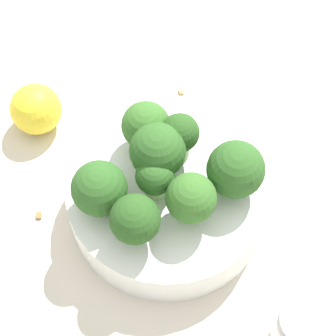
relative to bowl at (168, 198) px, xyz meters
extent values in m
plane|color=beige|center=(0.00, 0.00, -0.03)|extent=(3.00, 3.00, 0.00)
cylinder|color=white|center=(0.00, 0.00, 0.00)|extent=(0.20, 0.20, 0.05)
cylinder|color=#84AD66|center=(0.05, -0.03, 0.04)|extent=(0.02, 0.02, 0.02)
sphere|color=#2D5B23|center=(0.05, -0.03, 0.06)|extent=(0.05, 0.05, 0.05)
cylinder|color=#84AD66|center=(0.00, 0.02, 0.04)|extent=(0.01, 0.01, 0.03)
sphere|color=#2D5B23|center=(0.00, 0.02, 0.06)|extent=(0.05, 0.05, 0.05)
cylinder|color=#8EB770|center=(-0.01, 0.00, 0.04)|extent=(0.03, 0.03, 0.02)
sphere|color=#2D5B23|center=(-0.01, 0.00, 0.06)|extent=(0.04, 0.04, 0.04)
cylinder|color=#8EB770|center=(0.00, -0.04, 0.04)|extent=(0.02, 0.02, 0.03)
sphere|color=#386B28|center=(0.00, -0.04, 0.06)|extent=(0.05, 0.05, 0.05)
cylinder|color=#84AD66|center=(0.01, 0.05, 0.04)|extent=(0.03, 0.03, 0.02)
sphere|color=#386B28|center=(0.01, 0.05, 0.06)|extent=(0.05, 0.05, 0.05)
cylinder|color=#84AD66|center=(-0.06, 0.02, 0.04)|extent=(0.02, 0.02, 0.02)
sphere|color=#2D5B23|center=(-0.06, 0.02, 0.06)|extent=(0.05, 0.05, 0.05)
cylinder|color=#7A9E5B|center=(-0.05, -0.03, 0.04)|extent=(0.02, 0.02, 0.03)
sphere|color=#28511E|center=(-0.05, -0.03, 0.06)|extent=(0.04, 0.04, 0.04)
cylinder|color=#8EB770|center=(0.03, 0.02, 0.04)|extent=(0.03, 0.03, 0.03)
sphere|color=#28511E|center=(0.03, 0.02, 0.06)|extent=(0.04, 0.04, 0.04)
cylinder|color=silver|center=(0.02, -0.17, 0.00)|extent=(0.04, 0.04, 0.05)
cylinder|color=gray|center=(0.02, -0.17, 0.03)|extent=(0.04, 0.04, 0.01)
sphere|color=yellow|center=(-0.06, 0.17, 0.00)|extent=(0.06, 0.06, 0.06)
cube|color=olive|center=(-0.12, 0.06, -0.02)|extent=(0.01, 0.01, 0.01)
cube|color=#AD7F4C|center=(0.09, 0.12, -0.02)|extent=(0.01, 0.01, 0.01)
camera|label=1|loc=(-0.14, -0.22, 0.49)|focal=60.00mm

